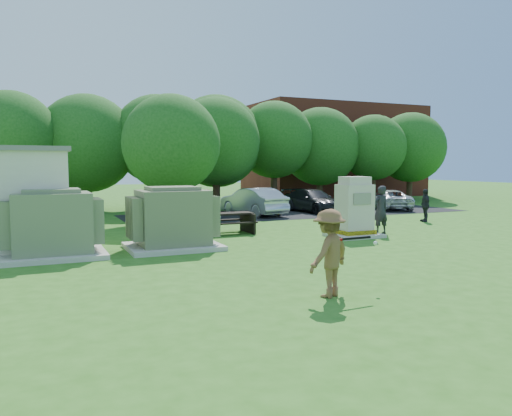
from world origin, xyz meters
name	(u,v)px	position (x,y,z in m)	size (l,w,h in m)	color
ground	(316,267)	(0.00, 0.00, 0.00)	(120.00, 120.00, 0.00)	#2D6619
brick_building	(334,151)	(18.00, 27.00, 4.00)	(15.00, 8.00, 8.00)	maroon
parking_strip	(300,213)	(7.00, 13.50, 0.01)	(20.00, 6.00, 0.01)	#232326
transformer_left	(52,225)	(-6.50, 4.50, 0.97)	(3.00, 2.40, 2.07)	beige
transformer_right	(173,220)	(-2.80, 4.50, 0.97)	(3.00, 2.40, 2.07)	beige
generator_cabinet	(354,211)	(4.31, 4.33, 1.02)	(1.91, 1.57, 2.33)	beige
picnic_table	(228,221)	(0.18, 7.16, 0.53)	(1.98, 1.49, 0.85)	black
batter	(329,253)	(-1.34, -2.77, 0.93)	(1.20, 0.69, 1.86)	brown
person_by_generator	(381,210)	(5.74, 4.55, 0.97)	(0.71, 0.47, 1.95)	black
person_at_picnic	(208,212)	(-0.59, 7.48, 0.90)	(0.87, 0.68, 1.79)	pink
person_walking_right	(425,205)	(10.50, 7.19, 0.81)	(0.94, 0.39, 1.61)	#26252B
car_white	(197,206)	(0.78, 13.21, 0.67)	(1.57, 3.91, 1.33)	silver
car_silver_a	(253,201)	(4.07, 13.52, 0.76)	(1.60, 4.60, 1.52)	#BBBCC1
car_dark	(313,201)	(8.03, 13.69, 0.67)	(1.86, 4.59, 1.33)	black
car_silver_b	(388,200)	(13.27, 13.38, 0.61)	(2.03, 4.39, 1.22)	silver
batting_equipment	(355,239)	(-0.72, -2.80, 1.19)	(1.39, 0.42, 0.27)	black
tree_row	(186,142)	(1.75, 18.50, 4.15)	(41.30, 13.30, 7.30)	#47301E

